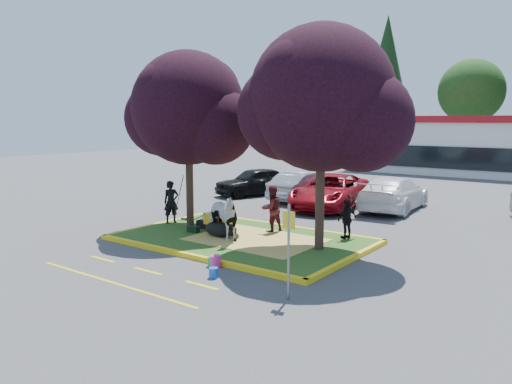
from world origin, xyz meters
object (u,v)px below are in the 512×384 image
Objects in this scene: wheelbarrow at (219,219)px; bucket_green at (212,262)px; calf at (220,229)px; car_black at (255,181)px; cow at (220,216)px; bucket_pink at (215,261)px; bucket_blue at (213,273)px; handler at (171,202)px; sign_post at (289,242)px; car_silver at (302,186)px.

wheelbarrow reaches higher than bucket_green.
calf is 10.47m from car_black.
cow reaches higher than calf.
bucket_blue is at bearing -51.86° from bucket_pink.
bucket_blue is (2.21, -2.88, -0.80)m from cow.
bucket_pink is at bearing -45.09° from wheelbarrow.
wheelbarrow is at bearing 127.38° from bucket_green.
handler is 8.97m from sign_post.
cow is at bearing 125.01° from bucket_green.
cow is 0.69m from calf.
cow reaches higher than bucket_green.
bucket_green is 0.06× the size of car_silver.
sign_post is 3.55m from bucket_green.
sign_post reaches higher than wheelbarrow.
calf is 3.03m from bucket_green.
cow is 1.58× the size of calf.
cow is 3.72m from bucket_blue.
cow is at bearing 127.47° from bucket_blue.
bucket_green is (2.24, -2.93, -0.48)m from wheelbarrow.
car_black is (-6.98, 11.51, 0.63)m from bucket_green.
car_silver is (2.94, 0.07, -0.02)m from car_black.
handler is at bearing 147.96° from bucket_pink.
car_black is at bearing 121.69° from bucket_pink.
bucket_blue is at bearing -125.01° from cow.
car_silver is at bearing 24.52° from car_black.
handler is 0.36× the size of car_black.
bucket_blue is (-2.46, 0.19, -1.23)m from sign_post.
bucket_green is 1.05m from bucket_blue.
handler is 5.99× the size of bucket_green.
bucket_blue is at bearing -46.48° from bucket_green.
cow reaches higher than bucket_blue.
bucket_green is at bearing 133.52° from bucket_blue.
handler is 4.91× the size of bucket_pink.
bucket_green is 0.06× the size of car_black.
car_silver is (-4.76, 12.34, 0.61)m from bucket_blue.
cow is 0.83× the size of sign_post.
car_black is at bearing 122.12° from bucket_blue.
cow is 1.05× the size of wheelbarrow.
wheelbarrow is 4.76m from bucket_blue.
sign_post is at bearing -29.58° from wheelbarrow.
handler is at bearing 153.72° from sign_post.
calf is 0.26× the size of car_silver.
sign_post is 8.23× the size of bucket_blue.
car_black is (-5.19, 9.08, 0.36)m from calf.
car_silver is at bearing 120.50° from sign_post.
bucket_pink is 1.22× the size of bucket_blue.
cow is 6.85× the size of bucket_blue.
wheelbarrow is 8.84m from car_silver.
wheelbarrow is 9.80m from car_black.
car_silver is (-2.55, 9.46, -0.20)m from cow.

